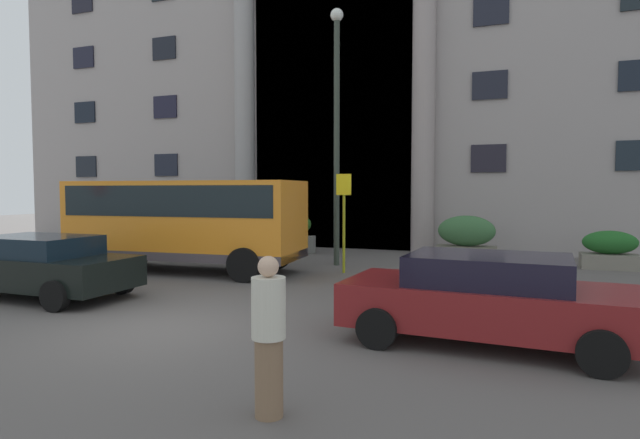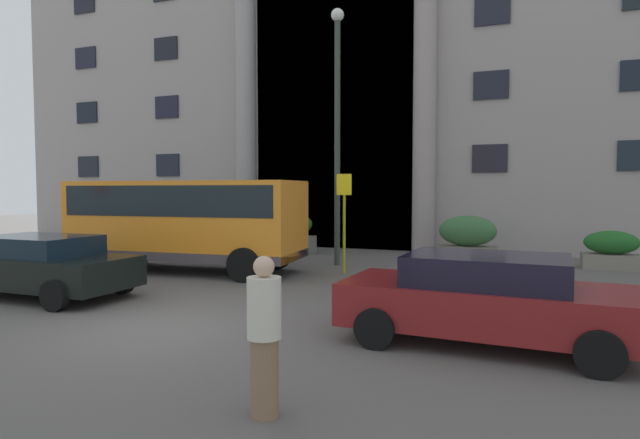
# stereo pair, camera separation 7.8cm
# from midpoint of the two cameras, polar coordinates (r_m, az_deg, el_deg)

# --- Properties ---
(ground_plane) EXTENTS (80.00, 64.00, 0.12)m
(ground_plane) POSITION_cam_midpoint_polar(r_m,az_deg,el_deg) (9.60, -17.38, -11.66)
(ground_plane) COLOR #585350
(office_building_facade) EXTENTS (35.69, 9.68, 16.16)m
(office_building_facade) POSITION_cam_midpoint_polar(r_m,az_deg,el_deg) (26.06, 7.54, 15.81)
(office_building_facade) COLOR #9D9492
(office_building_facade) RESTS_ON ground_plane
(orange_minibus) EXTENTS (6.94, 2.90, 2.64)m
(orange_minibus) POSITION_cam_midpoint_polar(r_m,az_deg,el_deg) (15.68, -14.64, 0.21)
(orange_minibus) COLOR orange
(orange_minibus) RESTS_ON ground_plane
(bus_stop_sign) EXTENTS (0.44, 0.08, 2.85)m
(bus_stop_sign) POSITION_cam_midpoint_polar(r_m,az_deg,el_deg) (14.97, 2.47, 0.80)
(bus_stop_sign) COLOR #949A18
(bus_stop_sign) RESTS_ON ground_plane
(hedge_planter_entrance_right) EXTENTS (1.91, 0.81, 1.20)m
(hedge_planter_entrance_right) POSITION_cam_midpoint_polar(r_m,az_deg,el_deg) (22.63, -18.70, -1.53)
(hedge_planter_entrance_right) COLOR #68655B
(hedge_planter_entrance_right) RESTS_ON ground_plane
(hedge_planter_east) EXTENTS (2.04, 0.76, 1.56)m
(hedge_planter_east) POSITION_cam_midpoint_polar(r_m,az_deg,el_deg) (20.02, -3.70, -1.46)
(hedge_planter_east) COLOR gray
(hedge_planter_east) RESTS_ON ground_plane
(hedge_planter_west) EXTENTS (1.97, 0.91, 1.53)m
(hedge_planter_west) POSITION_cam_midpoint_polar(r_m,az_deg,el_deg) (18.29, 15.57, -2.05)
(hedge_planter_west) COLOR #6F695A
(hedge_planter_west) RESTS_ON ground_plane
(hedge_planter_entrance_left) EXTENTS (1.60, 0.88, 1.16)m
(hedge_planter_entrance_left) POSITION_cam_midpoint_polar(r_m,az_deg,el_deg) (18.07, 28.98, -2.97)
(hedge_planter_entrance_left) COLOR slate
(hedge_planter_entrance_left) RESTS_ON ground_plane
(parked_sedan_far) EXTENTS (4.49, 2.27, 1.39)m
(parked_sedan_far) POSITION_cam_midpoint_polar(r_m,az_deg,el_deg) (8.53, 17.62, -8.16)
(parked_sedan_far) COLOR maroon
(parked_sedan_far) RESTS_ON ground_plane
(parked_hatchback_near) EXTENTS (4.42, 2.08, 1.37)m
(parked_hatchback_near) POSITION_cam_midpoint_polar(r_m,az_deg,el_deg) (13.23, -28.57, -4.41)
(parked_hatchback_near) COLOR black
(parked_hatchback_near) RESTS_ON ground_plane
(scooter_by_planter) EXTENTS (1.91, 0.62, 0.89)m
(scooter_by_planter) POSITION_cam_midpoint_polar(r_m,az_deg,el_deg) (15.33, -26.58, -4.35)
(scooter_by_planter) COLOR black
(scooter_by_planter) RESTS_ON ground_plane
(pedestrian_child_trailing) EXTENTS (0.36, 0.36, 1.70)m
(pedestrian_child_trailing) POSITION_cam_midpoint_polar(r_m,az_deg,el_deg) (5.61, -6.03, -12.55)
(pedestrian_child_trailing) COLOR #83654A
(pedestrian_child_trailing) RESTS_ON ground_plane
(lamppost_plaza_centre) EXTENTS (0.40, 0.40, 8.01)m
(lamppost_plaza_centre) POSITION_cam_midpoint_polar(r_m,az_deg,el_deg) (16.65, 1.70, 11.00)
(lamppost_plaza_centre) COLOR #323C32
(lamppost_plaza_centre) RESTS_ON ground_plane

